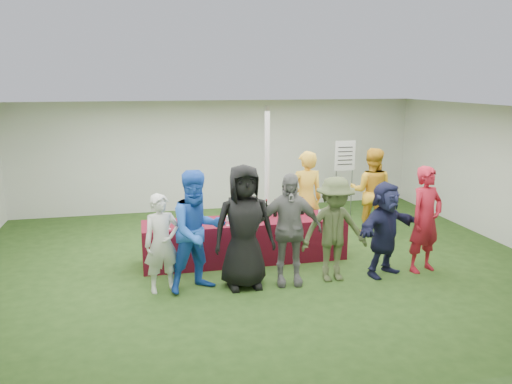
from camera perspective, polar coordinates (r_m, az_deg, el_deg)
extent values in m
plane|color=#284719|center=(8.95, -0.01, -8.11)|extent=(60.00, 60.00, 0.00)
plane|color=white|center=(12.43, -4.15, 4.19)|extent=(10.00, 0.00, 10.00)
plane|color=white|center=(4.91, 10.65, -9.39)|extent=(10.00, 0.00, 10.00)
plane|color=white|center=(10.82, 26.78, 1.59)|extent=(0.00, 8.00, 8.00)
plane|color=white|center=(8.38, -0.01, 9.42)|extent=(10.00, 10.00, 0.00)
cylinder|color=silver|center=(9.82, 1.27, 1.96)|extent=(0.10, 0.10, 2.70)
cube|color=maroon|center=(8.97, -1.25, -5.52)|extent=(3.60, 0.80, 0.75)
cylinder|color=black|center=(8.99, 0.63, -2.25)|extent=(0.07, 0.07, 0.22)
cylinder|color=black|center=(8.95, 0.63, -1.33)|extent=(0.03, 0.03, 0.08)
cylinder|color=maroon|center=(8.94, 0.63, -1.00)|extent=(0.03, 0.03, 0.02)
cylinder|color=black|center=(9.05, 1.19, -2.16)|extent=(0.07, 0.07, 0.22)
cylinder|color=black|center=(9.01, 1.20, -1.24)|extent=(0.03, 0.03, 0.08)
cylinder|color=maroon|center=(9.00, 1.20, -0.91)|extent=(0.03, 0.03, 0.02)
cylinder|color=black|center=(9.07, 2.20, -2.13)|extent=(0.07, 0.07, 0.22)
cylinder|color=black|center=(9.03, 2.21, -1.21)|extent=(0.03, 0.03, 0.08)
cylinder|color=maroon|center=(9.02, 2.21, -0.88)|extent=(0.03, 0.03, 0.02)
cylinder|color=black|center=(9.16, 2.92, -1.99)|extent=(0.07, 0.07, 0.22)
cylinder|color=black|center=(9.12, 2.93, -1.08)|extent=(0.03, 0.03, 0.08)
cylinder|color=maroon|center=(9.11, 2.94, -0.76)|extent=(0.03, 0.03, 0.02)
cylinder|color=black|center=(9.11, 3.55, -2.08)|extent=(0.07, 0.07, 0.22)
cylinder|color=black|center=(9.07, 3.56, -1.16)|extent=(0.03, 0.03, 0.08)
cylinder|color=maroon|center=(9.06, 3.56, -0.84)|extent=(0.03, 0.03, 0.02)
cylinder|color=black|center=(9.21, 4.54, -1.94)|extent=(0.07, 0.07, 0.22)
cylinder|color=black|center=(9.17, 4.56, -1.03)|extent=(0.03, 0.03, 0.08)
cylinder|color=maroon|center=(9.16, 4.57, -0.71)|extent=(0.03, 0.03, 0.02)
cylinder|color=black|center=(9.25, 5.31, -1.89)|extent=(0.07, 0.07, 0.22)
cylinder|color=black|center=(9.21, 5.33, -0.98)|extent=(0.03, 0.03, 0.08)
cylinder|color=maroon|center=(9.20, 5.34, -0.67)|extent=(0.03, 0.03, 0.02)
cylinder|color=silver|center=(8.46, -9.87, -4.16)|extent=(0.06, 0.06, 0.00)
cylinder|color=silver|center=(8.45, -9.88, -3.90)|extent=(0.01, 0.01, 0.07)
cylinder|color=silver|center=(8.43, -9.90, -3.38)|extent=(0.06, 0.06, 0.08)
cylinder|color=#4A0714|center=(8.44, -9.89, -3.58)|extent=(0.05, 0.05, 0.02)
cylinder|color=silver|center=(8.43, -8.11, -4.17)|extent=(0.06, 0.06, 0.00)
cylinder|color=silver|center=(8.42, -8.12, -3.91)|extent=(0.01, 0.01, 0.07)
cylinder|color=silver|center=(8.39, -8.14, -3.39)|extent=(0.06, 0.06, 0.08)
cylinder|color=#4A0714|center=(8.40, -8.13, -3.59)|extent=(0.05, 0.05, 0.02)
cylinder|color=silver|center=(8.51, -6.62, -3.96)|extent=(0.06, 0.06, 0.00)
cylinder|color=silver|center=(8.50, -6.63, -3.71)|extent=(0.01, 0.01, 0.07)
cylinder|color=silver|center=(8.48, -6.64, -3.19)|extent=(0.06, 0.06, 0.08)
cylinder|color=#4A0714|center=(8.49, -6.64, -3.38)|extent=(0.05, 0.05, 0.02)
cylinder|color=silver|center=(8.55, -3.24, -3.81)|extent=(0.06, 0.06, 0.00)
cylinder|color=silver|center=(8.54, -3.25, -3.56)|extent=(0.01, 0.01, 0.07)
cylinder|color=silver|center=(8.52, -3.25, -3.04)|extent=(0.06, 0.06, 0.08)
cylinder|color=#4A0714|center=(8.53, -3.25, -3.24)|extent=(0.05, 0.05, 0.02)
cylinder|color=silver|center=(9.01, 7.29, -3.04)|extent=(0.06, 0.06, 0.00)
cylinder|color=silver|center=(9.00, 7.30, -2.80)|extent=(0.01, 0.01, 0.07)
cylinder|color=silver|center=(8.97, 7.31, -2.31)|extent=(0.06, 0.06, 0.08)
cylinder|color=#4A0714|center=(8.98, 7.31, -2.50)|extent=(0.05, 0.05, 0.02)
cylinder|color=silver|center=(8.69, 1.20, -3.53)|extent=(0.06, 0.06, 0.00)
cylinder|color=silver|center=(8.67, 1.20, -3.28)|extent=(0.01, 0.01, 0.07)
cylinder|color=silver|center=(8.65, 1.20, -2.77)|extent=(0.06, 0.06, 0.08)
cylinder|color=silver|center=(8.93, -0.84, -2.43)|extent=(0.07, 0.07, 0.20)
cylinder|color=silver|center=(8.90, -0.85, -1.72)|extent=(0.03, 0.03, 0.03)
cube|color=white|center=(9.35, 8.45, -2.41)|extent=(0.25, 0.18, 0.03)
cylinder|color=slate|center=(9.09, 9.05, -2.38)|extent=(0.26, 0.26, 0.18)
cylinder|color=slate|center=(11.95, 9.08, -0.19)|extent=(0.02, 0.02, 1.10)
cylinder|color=slate|center=(12.10, 10.84, -0.09)|extent=(0.02, 0.02, 1.10)
cube|color=white|center=(11.86, 10.13, 4.11)|extent=(0.50, 0.02, 0.70)
cube|color=black|center=(11.82, 10.20, 5.05)|extent=(0.36, 0.01, 0.02)
cube|color=black|center=(11.83, 10.18, 4.57)|extent=(0.36, 0.01, 0.02)
cube|color=black|center=(11.85, 10.16, 4.10)|extent=(0.36, 0.01, 0.02)
cube|color=black|center=(11.86, 10.14, 3.62)|extent=(0.36, 0.01, 0.02)
cube|color=black|center=(11.88, 10.12, 3.14)|extent=(0.36, 0.01, 0.02)
imported|color=gold|center=(9.66, 5.70, -0.79)|extent=(0.69, 0.45, 1.87)
imported|color=gold|center=(10.65, 13.01, 0.06)|extent=(1.11, 1.03, 1.82)
imported|color=silver|center=(7.71, -10.70, -5.79)|extent=(0.62, 0.48, 1.53)
imported|color=blue|center=(7.62, -6.69, -4.47)|extent=(1.10, 0.97, 1.88)
imported|color=black|center=(7.68, -1.37, -4.01)|extent=(0.96, 0.63, 1.94)
imported|color=slate|center=(7.83, 3.72, -4.26)|extent=(1.11, 0.59, 1.79)
imported|color=#45502D|center=(8.06, 8.95, -4.25)|extent=(1.11, 0.64, 1.70)
imported|color=#1A1D3D|center=(8.47, 14.53, -4.11)|extent=(1.53, 1.04, 1.58)
imported|color=#AA1729|center=(8.81, 18.82, -2.99)|extent=(0.75, 0.60, 1.80)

